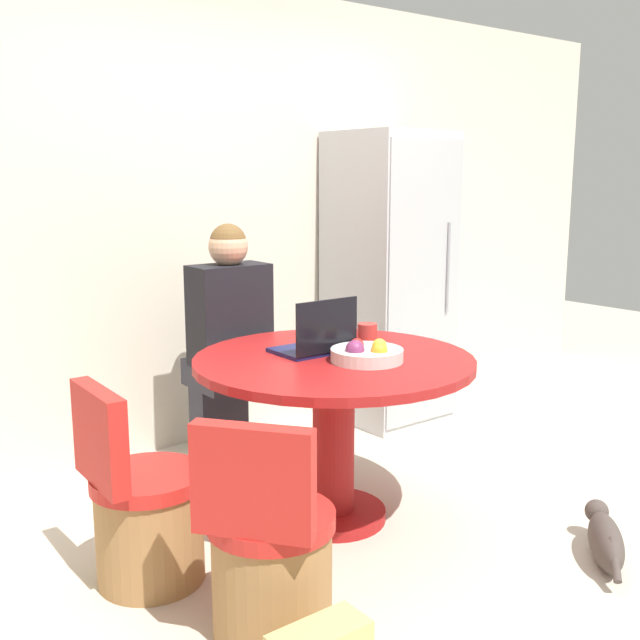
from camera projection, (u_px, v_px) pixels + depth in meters
name	position (u px, v px, depth m)	size (l,w,h in m)	color
ground_plane	(398.00, 541.00, 3.21)	(12.00, 12.00, 0.00)	beige
wall_back	(202.00, 219.00, 4.26)	(7.00, 0.06, 2.60)	beige
refrigerator	(389.00, 279.00, 4.71)	(0.61, 0.66, 1.81)	silver
dining_table	(334.00, 399.00, 3.32)	(1.24, 1.24, 0.76)	maroon
chair_near_left_corner	(270.00, 561.00, 2.52)	(0.50, 0.50, 0.80)	#9E7042
chair_left_side	(144.00, 516.00, 2.85)	(0.44, 0.44, 0.80)	#9E7042
person_seated	(226.00, 337.00, 3.91)	(0.40, 0.37, 1.31)	#2D2D38
laptop	(316.00, 342.00, 3.34)	(0.33, 0.24, 0.25)	#141947
fruit_bowl	(367.00, 354.00, 3.20)	(0.31, 0.31, 0.10)	beige
coffee_cup	(367.00, 334.00, 3.52)	(0.09, 0.09, 0.10)	#B2332D
cat	(605.00, 539.00, 3.03)	(0.42, 0.38, 0.18)	#473D38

